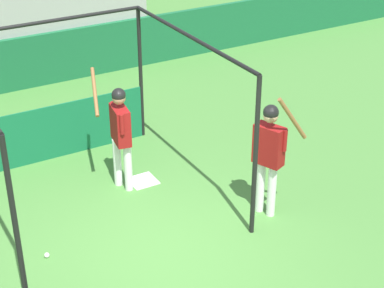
{
  "coord_description": "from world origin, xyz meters",
  "views": [
    {
      "loc": [
        -3.25,
        -6.51,
        5.62
      ],
      "look_at": [
        1.1,
        1.01,
        1.0
      ],
      "focal_mm": 60.0,
      "sensor_mm": 36.0,
      "label": 1
    }
  ],
  "objects": [
    {
      "name": "ground_plane",
      "position": [
        0.0,
        0.0,
        0.0
      ],
      "size": [
        60.0,
        60.0,
        0.0
      ],
      "primitive_type": "plane",
      "color": "#477F38"
    },
    {
      "name": "outfield_wall",
      "position": [
        0.0,
        6.82,
        0.59
      ],
      "size": [
        24.0,
        0.12,
        1.18
      ],
      "color": "#196038",
      "rests_on": "ground"
    },
    {
      "name": "batting_cage",
      "position": [
        -0.27,
        2.7,
        1.13
      ],
      "size": [
        3.45,
        3.72,
        2.52
      ],
      "color": "black",
      "rests_on": "ground"
    },
    {
      "name": "home_plate",
      "position": [
        0.66,
        1.9,
        0.01
      ],
      "size": [
        0.44,
        0.44,
        0.02
      ],
      "color": "white",
      "rests_on": "ground"
    },
    {
      "name": "player_batter",
      "position": [
        0.3,
        1.91,
        1.07
      ],
      "size": [
        0.56,
        0.98,
        1.93
      ],
      "rotation": [
        0.0,
        0.0,
        1.42
      ],
      "color": "white",
      "rests_on": "ground"
    },
    {
      "name": "player_waiting",
      "position": [
        1.89,
        0.11,
        1.12
      ],
      "size": [
        0.58,
        0.66,
        2.09
      ],
      "rotation": [
        0.0,
        0.0,
        -1.2
      ],
      "color": "white",
      "rests_on": "ground"
    },
    {
      "name": "baseball",
      "position": [
        -1.41,
        0.73,
        0.04
      ],
      "size": [
        0.07,
        0.07,
        0.07
      ],
      "color": "white",
      "rests_on": "ground"
    }
  ]
}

